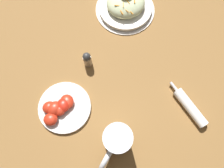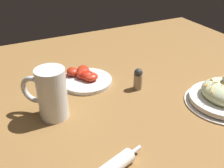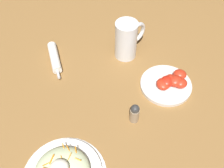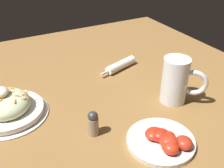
{
  "view_description": "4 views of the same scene",
  "coord_description": "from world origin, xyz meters",
  "px_view_note": "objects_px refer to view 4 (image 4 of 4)",
  "views": [
    {
      "loc": [
        -0.1,
        -0.31,
        0.74
      ],
      "look_at": [
        -0.05,
        -0.1,
        0.08
      ],
      "focal_mm": 35.0,
      "sensor_mm": 36.0,
      "label": 1
    },
    {
      "loc": [
        0.57,
        -0.4,
        0.47
      ],
      "look_at": [
        -0.04,
        -0.1,
        0.08
      ],
      "focal_mm": 43.61,
      "sensor_mm": 36.0,
      "label": 2
    },
    {
      "loc": [
        -0.04,
        0.48,
        0.74
      ],
      "look_at": [
        -0.03,
        -0.07,
        0.06
      ],
      "focal_mm": 42.67,
      "sensor_mm": 36.0,
      "label": 3
    },
    {
      "loc": [
        -0.62,
        0.25,
        0.5
      ],
      "look_at": [
        -0.02,
        -0.07,
        0.09
      ],
      "focal_mm": 42.56,
      "sensor_mm": 36.0,
      "label": 4
    }
  ],
  "objects_px": {
    "beer_mug": "(176,82)",
    "salt_shaker": "(93,123)",
    "napkin_roll": "(120,65)",
    "tomato_plate": "(163,140)",
    "salad_plate": "(7,107)"
  },
  "relations": [
    {
      "from": "salt_shaker",
      "to": "beer_mug",
      "type": "bearing_deg",
      "value": -85.47
    },
    {
      "from": "napkin_roll",
      "to": "salt_shaker",
      "type": "distance_m",
      "value": 0.39
    },
    {
      "from": "tomato_plate",
      "to": "salt_shaker",
      "type": "distance_m",
      "value": 0.19
    },
    {
      "from": "napkin_roll",
      "to": "tomato_plate",
      "type": "bearing_deg",
      "value": 165.05
    },
    {
      "from": "salad_plate",
      "to": "napkin_roll",
      "type": "bearing_deg",
      "value": -77.56
    },
    {
      "from": "tomato_plate",
      "to": "napkin_roll",
      "type": "bearing_deg",
      "value": -14.95
    },
    {
      "from": "napkin_roll",
      "to": "salt_shaker",
      "type": "height_order",
      "value": "salt_shaker"
    },
    {
      "from": "salad_plate",
      "to": "tomato_plate",
      "type": "bearing_deg",
      "value": -134.13
    },
    {
      "from": "beer_mug",
      "to": "tomato_plate",
      "type": "height_order",
      "value": "beer_mug"
    },
    {
      "from": "salad_plate",
      "to": "tomato_plate",
      "type": "height_order",
      "value": "salad_plate"
    },
    {
      "from": "beer_mug",
      "to": "salt_shaker",
      "type": "relative_size",
      "value": 2.01
    },
    {
      "from": "beer_mug",
      "to": "salt_shaker",
      "type": "bearing_deg",
      "value": 94.53
    },
    {
      "from": "salt_shaker",
      "to": "salad_plate",
      "type": "bearing_deg",
      "value": 44.07
    },
    {
      "from": "napkin_roll",
      "to": "tomato_plate",
      "type": "distance_m",
      "value": 0.44
    },
    {
      "from": "tomato_plate",
      "to": "salt_shaker",
      "type": "relative_size",
      "value": 2.41
    }
  ]
}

